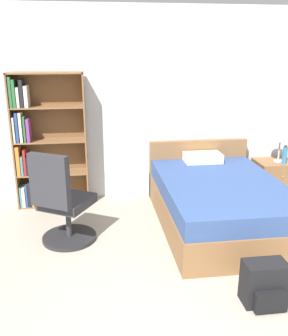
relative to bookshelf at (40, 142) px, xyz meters
The scene contains 8 objects.
wall_back 1.64m from the bookshelf, ahead, with size 9.00×0.06×2.60m.
bookshelf is the anchor object (origin of this frame).
bed 2.40m from the bookshelf, 22.45° to the right, with size 1.39×2.09×0.82m.
office_chair 1.26m from the bookshelf, 73.69° to the right, with size 0.68×0.72×1.06m.
nightstand 3.32m from the bookshelf, ahead, with size 0.54×0.47×0.51m.
table_lamp 3.28m from the bookshelf, ahead, with size 0.27×0.27×0.49m.
water_bottle 3.34m from the bookshelf, ahead, with size 0.07×0.07×0.26m.
backpack_black 3.24m from the bookshelf, 49.57° to the right, with size 0.36×0.28×0.37m.
Camera 1 is at (-0.87, -1.89, 2.03)m, focal length 40.00 mm.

